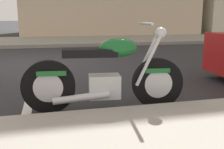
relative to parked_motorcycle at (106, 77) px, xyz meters
name	(u,v)px	position (x,y,z in m)	size (l,w,h in m)	color
ground_plane	(37,64)	(-1.01, 3.80, -0.44)	(260.00, 260.00, 0.00)	#28282B
parking_stall_stripe	(28,106)	(-1.01, 0.38, -0.44)	(0.12, 2.20, 0.01)	silver
parked_motorcycle	(106,77)	(0.00, 0.00, 0.00)	(2.08, 0.62, 1.13)	black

